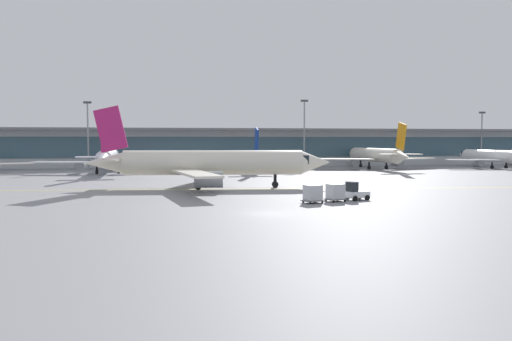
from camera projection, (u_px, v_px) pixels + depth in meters
ground_plane at (269, 213)px, 47.62m from camera, size 400.00×400.00×0.00m
taxiway_centreline_stripe at (215, 189)px, 70.87m from camera, size 109.36×12.60×0.01m
terminal_concourse at (202, 147)px, 131.37m from camera, size 224.68×11.00×9.60m
gate_airplane_2 at (108, 158)px, 104.44m from camera, size 29.25×31.40×10.42m
gate_airplane_3 at (248, 158)px, 110.84m from camera, size 25.93×27.80×9.23m
gate_airplane_4 at (375, 155)px, 120.06m from camera, size 29.37×31.55×10.46m
gate_airplane_5 at (495, 156)px, 122.54m from camera, size 26.48×28.55×9.45m
taxiing_regional_jet at (210, 163)px, 72.60m from camera, size 34.70×32.07×11.49m
baggage_tug at (356, 192)px, 57.99m from camera, size 2.90×2.22×2.10m
cargo_dolly_lead at (335, 192)px, 56.73m from camera, size 2.48×2.14×1.94m
cargo_dolly_trailing at (313, 193)px, 55.38m from camera, size 2.48×2.14×1.94m
apron_light_mast_1 at (88, 132)px, 116.92m from camera, size 1.80×0.36×15.40m
apron_light_mast_2 at (304, 131)px, 126.07m from camera, size 1.80×0.36×16.47m
apron_light_mast_3 at (482, 136)px, 138.28m from camera, size 1.80×0.36×14.24m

